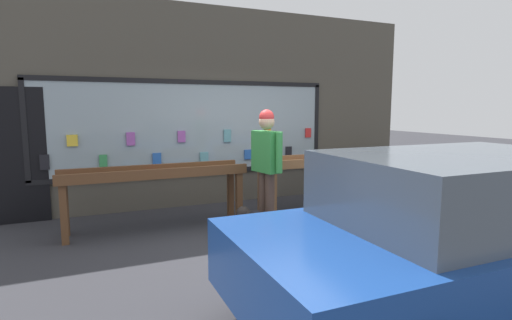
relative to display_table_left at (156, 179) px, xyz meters
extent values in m
plane|color=#2D2D33|center=(1.51, -1.09, -0.75)|extent=(40.00, 40.00, 0.00)
cube|color=#4C473D|center=(1.51, 1.31, 1.05)|extent=(7.85, 0.20, 3.60)
cube|color=#8C9EA8|center=(0.85, 1.18, 0.68)|extent=(5.21, 0.03, 1.61)
cube|color=black|center=(0.85, 1.18, 1.49)|extent=(5.29, 0.06, 0.08)
cube|color=black|center=(0.85, 1.18, -0.12)|extent=(5.29, 0.06, 0.08)
cube|color=black|center=(-1.76, 1.18, 0.68)|extent=(0.08, 0.06, 1.61)
cube|color=black|center=(3.45, 1.18, 0.68)|extent=(0.08, 0.06, 1.61)
cube|color=black|center=(-1.51, 1.14, 0.19)|extent=(0.13, 0.03, 0.24)
cube|color=yellow|center=(-1.10, 1.14, 0.52)|extent=(0.16, 0.03, 0.18)
cube|color=#338C4C|center=(-0.66, 1.14, 0.15)|extent=(0.12, 0.03, 0.23)
cube|color=#994CA5|center=(-0.21, 1.14, 0.52)|extent=(0.14, 0.03, 0.22)
cube|color=#2659B2|center=(0.21, 1.14, 0.15)|extent=(0.15, 0.03, 0.21)
cube|color=#994CA5|center=(0.66, 1.14, 0.53)|extent=(0.14, 0.03, 0.20)
cube|color=#5999A5|center=(1.06, 1.14, 0.14)|extent=(0.15, 0.03, 0.19)
cube|color=#5999A5|center=(1.51, 1.14, 0.52)|extent=(0.14, 0.03, 0.23)
cube|color=#2659B2|center=(1.92, 1.14, 0.15)|extent=(0.14, 0.03, 0.18)
cube|color=orange|center=(2.34, 1.14, 0.53)|extent=(0.13, 0.03, 0.21)
cube|color=black|center=(2.80, 1.14, 0.17)|extent=(0.13, 0.03, 0.20)
cube|color=red|center=(3.25, 1.14, 0.53)|extent=(0.12, 0.03, 0.19)
cube|color=black|center=(-1.92, 1.18, 0.30)|extent=(0.90, 0.04, 2.10)
cube|color=brown|center=(-1.23, -0.19, -0.35)|extent=(0.09, 0.09, 0.79)
cube|color=brown|center=(1.22, -0.20, -0.35)|extent=(0.09, 0.09, 0.79)
cube|color=brown|center=(-1.22, 0.20, -0.35)|extent=(0.09, 0.09, 0.79)
cube|color=brown|center=(1.22, 0.19, -0.35)|extent=(0.09, 0.09, 0.79)
cube|color=brown|center=(0.00, 0.00, 0.07)|extent=(2.65, 0.56, 0.04)
cube|color=brown|center=(0.00, -0.25, 0.13)|extent=(2.65, 0.07, 0.12)
cube|color=brown|center=(0.00, 0.25, 0.13)|extent=(2.65, 0.07, 0.12)
cube|color=#994CA5|center=(-1.15, 0.02, 0.10)|extent=(0.14, 0.21, 0.02)
cube|color=#994CA5|center=(-0.61, -0.06, 0.10)|extent=(0.13, 0.21, 0.02)
cube|color=red|center=(-0.01, 0.08, 0.10)|extent=(0.15, 0.21, 0.02)
cube|color=#338C4C|center=(0.58, -0.06, 0.10)|extent=(0.16, 0.23, 0.03)
cube|color=#338C4C|center=(1.19, -0.05, 0.10)|extent=(0.14, 0.21, 0.02)
cube|color=brown|center=(1.79, -0.23, -0.34)|extent=(0.09, 0.09, 0.82)
cube|color=brown|center=(4.24, -0.24, -0.34)|extent=(0.09, 0.09, 0.82)
cube|color=brown|center=(1.79, 0.24, -0.34)|extent=(0.09, 0.09, 0.82)
cube|color=brown|center=(4.24, 0.24, -0.34)|extent=(0.09, 0.09, 0.82)
cube|color=brown|center=(3.02, 0.00, 0.09)|extent=(2.65, 0.65, 0.04)
cube|color=brown|center=(3.02, -0.29, 0.15)|extent=(2.65, 0.07, 0.12)
cube|color=brown|center=(3.02, 0.29, 0.15)|extent=(2.65, 0.07, 0.12)
cube|color=black|center=(1.86, -0.12, 0.12)|extent=(0.15, 0.19, 0.02)
cube|color=#994CA5|center=(2.07, 0.08, 0.12)|extent=(0.17, 0.21, 0.03)
cube|color=#5999A5|center=(2.36, -0.13, 0.12)|extent=(0.18, 0.22, 0.03)
cube|color=#994CA5|center=(2.63, 0.09, 0.12)|extent=(0.18, 0.22, 0.03)
cube|color=yellow|center=(2.88, 0.19, 0.12)|extent=(0.18, 0.24, 0.03)
cube|color=#994CA5|center=(3.17, -0.09, 0.12)|extent=(0.20, 0.22, 0.02)
cube|color=orange|center=(3.44, -0.04, 0.12)|extent=(0.16, 0.20, 0.02)
cube|color=yellow|center=(3.66, -0.06, 0.12)|extent=(0.19, 0.25, 0.02)
cube|color=yellow|center=(3.96, -0.15, 0.12)|extent=(0.20, 0.23, 0.02)
cube|color=#338C4C|center=(4.18, -0.06, 0.12)|extent=(0.18, 0.23, 0.03)
cylinder|color=#4C382D|center=(1.52, -0.67, -0.32)|extent=(0.14, 0.14, 0.85)
cylinder|color=#4C382D|center=(1.49, -0.50, -0.32)|extent=(0.14, 0.14, 0.85)
cube|color=#338C3F|center=(1.51, -0.58, 0.40)|extent=(0.31, 0.51, 0.60)
cylinder|color=#338C3F|center=(1.57, -0.88, 0.41)|extent=(0.09, 0.09, 0.57)
cylinder|color=#338C3F|center=(1.45, -0.29, 0.41)|extent=(0.09, 0.09, 0.57)
sphere|color=tan|center=(1.51, -0.58, 0.83)|extent=(0.23, 0.23, 0.23)
sphere|color=red|center=(1.51, -0.58, 0.90)|extent=(0.22, 0.22, 0.22)
ellipsoid|color=black|center=(1.18, -0.92, -0.49)|extent=(0.36, 0.43, 0.22)
ellipsoid|color=black|center=(1.18, -0.92, -0.48)|extent=(0.31, 0.30, 0.23)
sphere|color=black|center=(1.08, -0.72, -0.44)|extent=(0.20, 0.20, 0.20)
cylinder|color=black|center=(1.28, -1.12, -0.45)|extent=(0.07, 0.10, 0.12)
cylinder|color=black|center=(1.18, -0.80, -0.67)|extent=(0.04, 0.04, 0.15)
cylinder|color=black|center=(1.08, -0.85, -0.67)|extent=(0.04, 0.04, 0.15)
cylinder|color=black|center=(1.28, -1.00, -0.67)|extent=(0.04, 0.04, 0.15)
cylinder|color=black|center=(1.18, -1.05, -0.67)|extent=(0.04, 0.04, 0.15)
cube|color=black|center=(5.00, 0.04, -0.27)|extent=(0.52, 0.43, 0.92)
cube|color=brown|center=(5.00, 0.04, -0.27)|extent=(0.48, 0.22, 0.07)
cube|color=black|center=(4.82, 0.55, -0.27)|extent=(0.52, 0.43, 0.92)
cube|color=brown|center=(4.82, 0.55, -0.27)|extent=(0.48, 0.22, 0.07)
cube|color=navy|center=(1.97, -3.52, -0.17)|extent=(4.01, 1.77, 0.55)
cube|color=#4C5660|center=(1.97, -3.52, 0.38)|extent=(2.25, 1.54, 0.56)
cylinder|color=black|center=(3.30, -2.68, -0.45)|extent=(0.60, 0.19, 0.60)
cylinder|color=black|center=(0.67, -2.65, -0.45)|extent=(0.60, 0.19, 0.60)
camera|label=1|loc=(-0.96, -5.83, 1.04)|focal=28.00mm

